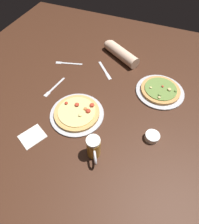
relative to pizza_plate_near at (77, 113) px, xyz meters
The scene contains 10 objects.
ground_plane 0.14m from the pizza_plate_near, 24.26° to the left, with size 2.40×2.40×0.03m, color #3D2114.
pizza_plate_near is the anchor object (origin of this frame).
pizza_plate_far 0.58m from the pizza_plate_near, 41.35° to the left, with size 0.32×0.32×0.05m.
beer_mug_dark 0.29m from the pizza_plate_near, 45.36° to the right, with size 0.09×0.12×0.14m.
ramekin_sauce 0.46m from the pizza_plate_near, ahead, with size 0.08×0.08×0.04m, color white.
napkin_folded 0.29m from the pizza_plate_near, 125.26° to the right, with size 0.11×0.13×0.01m, color silver.
fork_left 0.50m from the pizza_plate_near, 124.23° to the left, with size 0.20×0.07×0.01m.
knife_right 0.45m from the pizza_plate_near, 88.86° to the left, with size 0.16×0.17×0.01m.
fork_spare 0.29m from the pizza_plate_near, 149.07° to the left, with size 0.05×0.21×0.01m.
diner_arm 0.65m from the pizza_plate_near, 85.26° to the left, with size 0.33×0.23×0.09m.
Camera 1 is at (0.26, -0.64, 0.94)m, focal length 30.26 mm.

